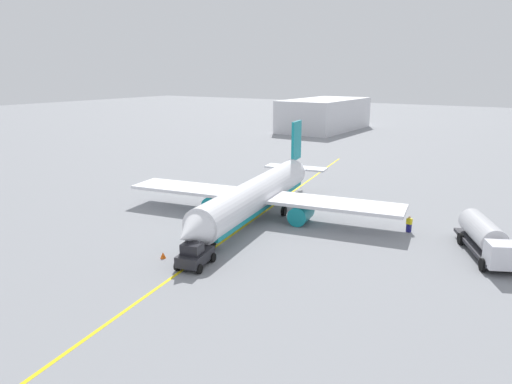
# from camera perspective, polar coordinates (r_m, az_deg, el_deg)

# --- Properties ---
(ground_plane) EXTENTS (400.00, 400.00, 0.00)m
(ground_plane) POSITION_cam_1_polar(r_m,az_deg,el_deg) (52.86, 0.00, -3.15)
(ground_plane) COLOR gray
(airplane) EXTENTS (32.92, 32.22, 9.50)m
(airplane) POSITION_cam_1_polar(r_m,az_deg,el_deg) (52.61, 0.23, -0.32)
(airplane) COLOR white
(airplane) RESTS_ON ground
(fuel_tanker) EXTENTS (10.16, 6.52, 3.15)m
(fuel_tanker) POSITION_cam_1_polar(r_m,az_deg,el_deg) (46.37, 26.08, -4.99)
(fuel_tanker) COLOR #2D2D33
(fuel_tanker) RESTS_ON ground
(pushback_tug) EXTENTS (3.95, 2.99, 2.20)m
(pushback_tug) POSITION_cam_1_polar(r_m,az_deg,el_deg) (40.08, -7.45, -7.61)
(pushback_tug) COLOR #232328
(pushback_tug) RESTS_ON ground
(refueling_worker) EXTENTS (0.48, 0.59, 1.71)m
(refueling_worker) POSITION_cam_1_polar(r_m,az_deg,el_deg) (50.54, 18.06, -3.74)
(refueling_worker) COLOR navy
(refueling_worker) RESTS_ON ground
(safety_cone_nose) EXTENTS (0.51, 0.51, 0.56)m
(safety_cone_nose) POSITION_cam_1_polar(r_m,az_deg,el_deg) (42.49, -11.20, -7.52)
(safety_cone_nose) COLOR #F2590F
(safety_cone_nose) RESTS_ON ground
(distant_hangar) EXTENTS (30.91, 15.49, 8.52)m
(distant_hangar) POSITION_cam_1_polar(r_m,az_deg,el_deg) (134.45, 8.31, 9.27)
(distant_hangar) COLOR silver
(distant_hangar) RESTS_ON ground
(taxi_line_marking) EXTENTS (79.03, 13.70, 0.01)m
(taxi_line_marking) POSITION_cam_1_polar(r_m,az_deg,el_deg) (52.86, 0.00, -3.14)
(taxi_line_marking) COLOR yellow
(taxi_line_marking) RESTS_ON ground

